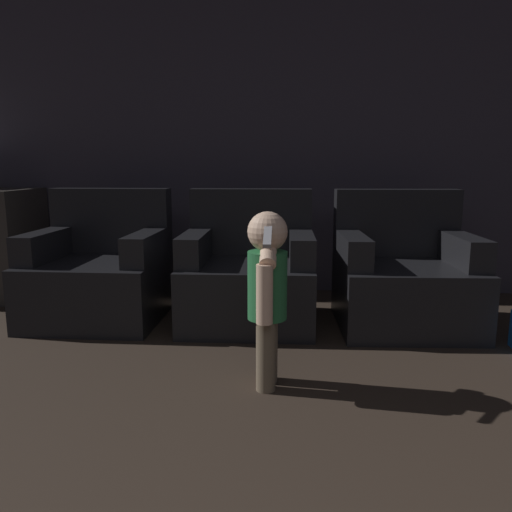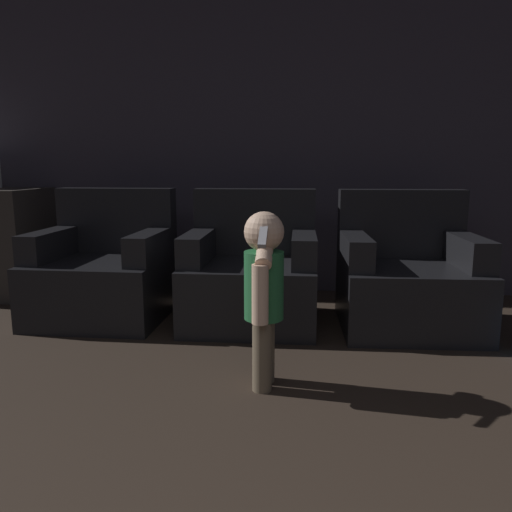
# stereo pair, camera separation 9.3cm
# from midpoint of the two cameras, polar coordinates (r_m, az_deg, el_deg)

# --- Properties ---
(wall_back) EXTENTS (8.40, 0.05, 2.60)m
(wall_back) POSITION_cam_midpoint_polar(r_m,az_deg,el_deg) (4.33, 1.35, 13.17)
(wall_back) COLOR #3D3842
(wall_back) RESTS_ON ground_plane
(armchair_left) EXTENTS (0.89, 0.83, 0.92)m
(armchair_left) POSITION_cam_midpoint_polar(r_m,az_deg,el_deg) (3.74, -18.07, -1.97)
(armchair_left) COLOR black
(armchair_left) RESTS_ON ground_plane
(armchair_middle) EXTENTS (0.90, 0.84, 0.92)m
(armchair_middle) POSITION_cam_midpoint_polar(r_m,az_deg,el_deg) (3.49, -1.62, -2.34)
(armchair_middle) COLOR black
(armchair_middle) RESTS_ON ground_plane
(armchair_right) EXTENTS (0.92, 0.86, 0.92)m
(armchair_right) POSITION_cam_midpoint_polar(r_m,az_deg,el_deg) (3.54, 15.78, -2.51)
(armchair_right) COLOR black
(armchair_right) RESTS_ON ground_plane
(person_toddler) EXTENTS (0.19, 0.34, 0.87)m
(person_toddler) POSITION_cam_midpoint_polar(r_m,az_deg,el_deg) (2.40, 0.18, -3.41)
(person_toddler) COLOR brown
(person_toddler) RESTS_ON ground_plane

